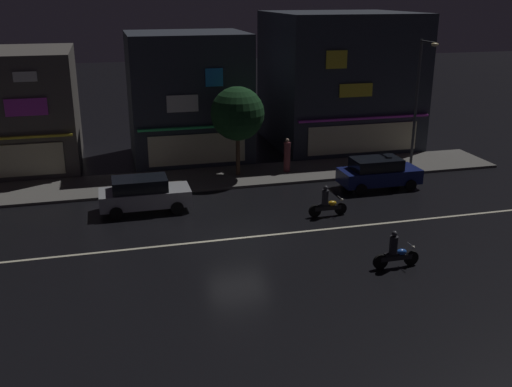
# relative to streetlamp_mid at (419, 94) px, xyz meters

# --- Properties ---
(ground_plane) EXTENTS (140.00, 140.00, 0.00)m
(ground_plane) POSITION_rel_streetlamp_mid_xyz_m (-12.48, -7.58, -4.48)
(ground_plane) COLOR black
(lane_divider_stripe) EXTENTS (33.40, 0.16, 0.01)m
(lane_divider_stripe) POSITION_rel_streetlamp_mid_xyz_m (-12.48, -7.58, -4.48)
(lane_divider_stripe) COLOR beige
(lane_divider_stripe) RESTS_ON ground
(sidewalk_far) EXTENTS (35.16, 3.96, 0.14)m
(sidewalk_far) POSITION_rel_streetlamp_mid_xyz_m (-12.48, 0.97, -4.41)
(sidewalk_far) COLOR #5B5954
(sidewalk_far) RESTS_ON ground
(storefront_left_block) EXTENTS (9.16, 9.05, 8.80)m
(storefront_left_block) POSITION_rel_streetlamp_mid_xyz_m (-1.93, 7.40, -0.09)
(storefront_left_block) COLOR #2D333D
(storefront_left_block) RESTS_ON ground
(storefront_center_block) EXTENTS (7.65, 8.10, 6.89)m
(storefront_center_block) POSITION_rel_streetlamp_mid_xyz_m (-23.02, 6.92, -1.04)
(storefront_center_block) COLOR #56514C
(storefront_center_block) RESTS_ON ground
(storefront_right_block) EXTENTS (7.16, 6.35, 7.77)m
(storefront_right_block) POSITION_rel_streetlamp_mid_xyz_m (-12.48, 6.05, -0.61)
(storefront_right_block) COLOR #2D333D
(storefront_right_block) RESTS_ON ground
(streetlamp_mid) EXTENTS (0.44, 1.64, 7.40)m
(streetlamp_mid) POSITION_rel_streetlamp_mid_xyz_m (0.00, 0.00, 0.00)
(streetlamp_mid) COLOR #47494C
(streetlamp_mid) RESTS_ON sidewalk_far
(pedestrian_on_sidewalk) EXTENTS (0.39, 0.39, 1.96)m
(pedestrian_on_sidewalk) POSITION_rel_streetlamp_mid_xyz_m (-7.57, 0.98, -3.43)
(pedestrian_on_sidewalk) COLOR brown
(pedestrian_on_sidewalk) RESTS_ON sidewalk_far
(street_tree) EXTENTS (2.99, 2.99, 5.03)m
(street_tree) POSITION_rel_streetlamp_mid_xyz_m (-10.47, 1.04, -0.82)
(street_tree) COLOR #473323
(street_tree) RESTS_ON sidewalk_far
(parked_car_near_kerb) EXTENTS (4.30, 1.98, 1.67)m
(parked_car_near_kerb) POSITION_rel_streetlamp_mid_xyz_m (-3.61, -2.78, -3.62)
(parked_car_near_kerb) COLOR navy
(parked_car_near_kerb) RESTS_ON ground
(parked_car_trailing) EXTENTS (4.30, 1.98, 1.67)m
(parked_car_trailing) POSITION_rel_streetlamp_mid_xyz_m (-16.07, -3.14, -3.62)
(parked_car_trailing) COLOR #9EA0A5
(parked_car_trailing) RESTS_ON ground
(motorcycle_lead) EXTENTS (1.90, 0.60, 1.52)m
(motorcycle_lead) POSITION_rel_streetlamp_mid_xyz_m (-7.24, -11.81, -3.85)
(motorcycle_lead) COLOR black
(motorcycle_lead) RESTS_ON ground
(motorcycle_opposite_lane) EXTENTS (1.90, 0.60, 1.52)m
(motorcycle_opposite_lane) POSITION_rel_streetlamp_mid_xyz_m (-7.79, -6.03, -3.85)
(motorcycle_opposite_lane) COLOR black
(motorcycle_opposite_lane) RESTS_ON ground
(traffic_cone) EXTENTS (0.36, 0.36, 0.55)m
(traffic_cone) POSITION_rel_streetlamp_mid_xyz_m (-17.46, -1.44, -4.21)
(traffic_cone) COLOR orange
(traffic_cone) RESTS_ON ground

